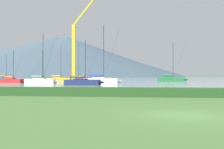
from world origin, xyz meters
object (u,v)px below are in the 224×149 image
Objects in this scene: dock_crane at (75,56)px; sailboat_slip_10 at (41,81)px; sailboat_slip_7 at (5,79)px; sailboat_slip_0 at (171,79)px; sailboat_slip_6 at (83,82)px; sailboat_slip_5 at (59,79)px; sailboat_slip_1 at (12,81)px; sailboat_slip_8 at (41,79)px; sailboat_slip_9 at (77,78)px; sailboat_slip_2 at (101,80)px.

sailboat_slip_10 is at bearing 178.48° from dock_crane.
sailboat_slip_7 is at bearing 130.10° from sailboat_slip_10.
sailboat_slip_7 is at bearing 177.25° from sailboat_slip_0.
dock_crane reaches higher than sailboat_slip_6.
dock_crane reaches higher than sailboat_slip_5.
sailboat_slip_1 is 23.72m from sailboat_slip_8.
sailboat_slip_8 is at bearing 123.99° from dock_crane.
sailboat_slip_0 is at bearing -23.68° from sailboat_slip_9.
sailboat_slip_0 is at bearing -2.52° from sailboat_slip_5.
sailboat_slip_2 is at bearing -70.64° from sailboat_slip_9.
sailboat_slip_5 is at bearing 116.90° from dock_crane.
sailboat_slip_9 is (2.32, 13.30, 0.08)m from sailboat_slip_5.
sailboat_slip_0 is 1.04× the size of sailboat_slip_10.
sailboat_slip_8 is at bearing 95.18° from sailboat_slip_1.
sailboat_slip_1 is at bearing 149.18° from sailboat_slip_6.
sailboat_slip_8 is 0.82× the size of sailboat_slip_9.
sailboat_slip_7 is at bearing -177.75° from sailboat_slip_8.
dock_crane is at bearing -1.91° from sailboat_slip_10.
sailboat_slip_1 is 0.79× the size of sailboat_slip_8.
sailboat_slip_9 reaches higher than sailboat_slip_0.
sailboat_slip_7 is (-57.68, 7.66, -0.11)m from sailboat_slip_0.
sailboat_slip_0 is 0.94× the size of sailboat_slip_9.
sailboat_slip_9 is (-11.75, 42.08, 0.12)m from sailboat_slip_6.
sailboat_slip_5 is at bearing -31.66° from sailboat_slip_7.
dock_crane is (-5.92, -1.66, 5.59)m from sailboat_slip_2.
sailboat_slip_1 is 0.65× the size of sailboat_slip_9.
sailboat_slip_10 is at bearing -90.09° from sailboat_slip_5.
sailboat_slip_6 is 44.89m from sailboat_slip_8.
sailboat_slip_5 is 0.84× the size of sailboat_slip_9.
sailboat_slip_7 is 0.47× the size of dock_crane.
sailboat_slip_6 is (-2.06, -10.32, -0.12)m from sailboat_slip_2.
sailboat_slip_5 reaches higher than sailboat_slip_7.
sailboat_slip_2 is 8.31m from dock_crane.
sailboat_slip_0 is 27.39m from sailboat_slip_2.
sailboat_slip_5 reaches higher than sailboat_slip_1.
dock_crane is at bearing -50.89° from sailboat_slip_7.
sailboat_slip_0 is 33.23m from dock_crane.
dock_crane reaches higher than sailboat_slip_7.
sailboat_slip_8 reaches higher than sailboat_slip_1.
sailboat_slip_10 is at bearing 179.95° from sailboat_slip_2.
sailboat_slip_6 is 0.75× the size of sailboat_slip_10.
sailboat_slip_7 is (-15.00, 23.90, 0.09)m from sailboat_slip_1.
sailboat_slip_9 is (10.53, 27.65, 0.20)m from sailboat_slip_1.
sailboat_slip_1 is 24.69m from sailboat_slip_2.
sailboat_slip_2 reaches higher than sailboat_slip_8.
sailboat_slip_2 is 14.26m from sailboat_slip_10.
sailboat_slip_5 is (-16.13, 18.46, -0.09)m from sailboat_slip_2.
sailboat_slip_1 is 20.15m from dock_crane.
sailboat_slip_9 is at bearing 70.84° from sailboat_slip_1.
sailboat_slip_5 is at bearing 125.29° from sailboat_slip_2.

